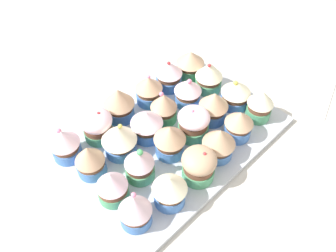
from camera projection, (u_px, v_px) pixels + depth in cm
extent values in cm
cube|color=beige|center=(168.00, 144.00, 77.42)|extent=(180.00, 180.00, 3.00)
cube|color=silver|center=(168.00, 137.00, 75.82)|extent=(44.61, 31.17, 1.20)
cylinder|color=#4C9E6B|center=(190.00, 71.00, 86.52)|extent=(5.85, 5.85, 2.46)
cylinder|color=brown|center=(190.00, 65.00, 85.14)|extent=(5.37, 5.37, 1.18)
cone|color=tan|center=(191.00, 57.00, 83.52)|extent=(6.49, 6.49, 3.06)
cylinder|color=#477AC6|center=(169.00, 82.00, 83.86)|extent=(5.80, 5.80, 2.58)
cylinder|color=brown|center=(169.00, 76.00, 82.35)|extent=(5.17, 5.17, 1.40)
cone|color=silver|center=(169.00, 68.00, 80.66)|extent=(5.95, 5.95, 3.02)
sphere|color=red|center=(169.00, 63.00, 79.55)|extent=(0.81, 0.81, 0.81)
cylinder|color=#477AC6|center=(149.00, 97.00, 80.76)|extent=(5.62, 5.62, 2.62)
cylinder|color=brown|center=(149.00, 90.00, 79.26)|extent=(5.17, 5.17, 1.32)
cone|color=tan|center=(149.00, 83.00, 77.60)|extent=(5.93, 5.93, 3.05)
sphere|color=pink|center=(149.00, 77.00, 76.75)|extent=(0.86, 0.86, 0.86)
cylinder|color=#477AC6|center=(120.00, 112.00, 77.69)|extent=(5.89, 5.89, 2.76)
cylinder|color=brown|center=(119.00, 106.00, 76.18)|extent=(5.47, 5.47, 1.21)
cone|color=tan|center=(118.00, 97.00, 74.21)|extent=(6.36, 6.36, 3.97)
cylinder|color=#4C9E6B|center=(99.00, 133.00, 74.34)|extent=(5.84, 5.84, 2.33)
cylinder|color=brown|center=(98.00, 127.00, 72.98)|extent=(5.59, 5.59, 1.23)
ellipsoid|color=silver|center=(96.00, 121.00, 71.53)|extent=(6.26, 6.26, 4.29)
sphere|color=red|center=(98.00, 113.00, 70.03)|extent=(0.62, 0.62, 0.62)
cylinder|color=#477AC6|center=(67.00, 152.00, 71.23)|extent=(5.55, 5.55, 2.42)
cylinder|color=brown|center=(65.00, 145.00, 69.73)|extent=(4.90, 4.90, 1.53)
cone|color=silver|center=(63.00, 137.00, 67.92)|extent=(5.88, 5.88, 3.23)
sphere|color=pink|center=(59.00, 131.00, 67.04)|extent=(0.97, 0.97, 0.97)
cylinder|color=#4C9E6B|center=(208.00, 84.00, 83.46)|extent=(5.88, 5.88, 2.45)
cylinder|color=brown|center=(209.00, 78.00, 82.06)|extent=(5.23, 5.23, 1.23)
cone|color=#F4EDC6|center=(210.00, 70.00, 80.19)|extent=(6.07, 6.07, 3.69)
sphere|color=red|center=(209.00, 65.00, 78.52)|extent=(0.80, 0.80, 0.80)
cylinder|color=#477AC6|center=(187.00, 99.00, 80.53)|extent=(5.39, 5.39, 2.31)
cylinder|color=brown|center=(188.00, 93.00, 79.12)|extent=(5.06, 5.06, 1.40)
cone|color=silver|center=(188.00, 86.00, 77.46)|extent=(5.90, 5.90, 2.96)
sphere|color=pink|center=(189.00, 81.00, 76.34)|extent=(1.05, 1.05, 1.05)
cylinder|color=#4C9E6B|center=(164.00, 115.00, 77.43)|extent=(5.42, 5.42, 2.40)
cylinder|color=brown|center=(164.00, 109.00, 76.05)|extent=(4.87, 4.87, 1.21)
cone|color=tan|center=(164.00, 101.00, 74.25)|extent=(5.53, 5.53, 3.54)
sphere|color=pink|center=(161.00, 94.00, 73.23)|extent=(0.96, 0.96, 0.96)
cylinder|color=#477AC6|center=(147.00, 132.00, 74.42)|extent=(5.96, 5.96, 2.49)
cylinder|color=brown|center=(147.00, 125.00, 72.93)|extent=(5.44, 5.44, 1.45)
cone|color=silver|center=(146.00, 118.00, 71.28)|extent=(6.48, 6.48, 2.87)
cylinder|color=#477AC6|center=(121.00, 148.00, 71.88)|extent=(6.15, 6.15, 2.35)
cylinder|color=brown|center=(120.00, 142.00, 70.46)|extent=(5.48, 5.48, 1.38)
cone|color=#F4EDC6|center=(118.00, 133.00, 68.54)|extent=(6.85, 6.85, 3.66)
sphere|color=#EAD64C|center=(120.00, 126.00, 67.46)|extent=(0.83, 0.83, 0.83)
cylinder|color=#477AC6|center=(92.00, 167.00, 68.83)|extent=(5.47, 5.47, 2.44)
cylinder|color=brown|center=(90.00, 162.00, 67.49)|extent=(5.15, 5.15, 1.06)
cone|color=tan|center=(88.00, 154.00, 65.66)|extent=(5.53, 5.53, 3.76)
cylinder|color=#477AC6|center=(234.00, 100.00, 80.33)|extent=(6.15, 6.15, 2.24)
cylinder|color=brown|center=(235.00, 95.00, 78.97)|extent=(5.59, 5.59, 1.35)
cone|color=#F4EDC6|center=(237.00, 87.00, 77.34)|extent=(6.39, 6.39, 2.93)
sphere|color=#EAD64C|center=(236.00, 83.00, 76.28)|extent=(1.01, 1.01, 1.01)
cylinder|color=#477AC6|center=(212.00, 115.00, 77.34)|extent=(5.62, 5.62, 2.63)
cylinder|color=brown|center=(213.00, 108.00, 75.83)|extent=(5.07, 5.07, 1.36)
cone|color=tan|center=(214.00, 100.00, 73.97)|extent=(6.09, 6.09, 3.53)
cylinder|color=#4C9E6B|center=(193.00, 130.00, 74.52)|extent=(6.17, 6.17, 2.75)
cylinder|color=brown|center=(193.00, 123.00, 72.95)|extent=(5.66, 5.66, 1.39)
ellipsoid|color=silver|center=(194.00, 118.00, 71.67)|extent=(6.38, 6.38, 3.28)
sphere|color=pink|center=(192.00, 112.00, 70.65)|extent=(0.86, 0.86, 0.86)
cylinder|color=#477AC6|center=(170.00, 148.00, 71.59)|extent=(5.56, 5.56, 2.65)
cylinder|color=brown|center=(170.00, 142.00, 69.98)|extent=(5.20, 5.20, 1.58)
cone|color=tan|center=(170.00, 133.00, 68.12)|extent=(6.17, 6.17, 3.33)
cylinder|color=#4C9E6B|center=(140.00, 171.00, 68.27)|extent=(5.47, 5.47, 2.40)
cylinder|color=brown|center=(140.00, 165.00, 66.77)|extent=(4.92, 4.92, 1.53)
cone|color=silver|center=(139.00, 157.00, 64.91)|extent=(5.50, 5.50, 3.38)
sphere|color=#4CB266|center=(140.00, 152.00, 63.76)|extent=(1.18, 1.18, 1.18)
cylinder|color=#4C9E6B|center=(114.00, 193.00, 65.37)|extent=(5.52, 5.52, 2.30)
cylinder|color=brown|center=(112.00, 188.00, 63.95)|extent=(5.29, 5.29, 1.42)
cone|color=silver|center=(111.00, 180.00, 62.13)|extent=(5.57, 5.57, 3.39)
cylinder|color=#4C9E6B|center=(258.00, 112.00, 77.79)|extent=(5.20, 5.20, 2.58)
cylinder|color=brown|center=(260.00, 106.00, 76.23)|extent=(4.75, 4.75, 1.53)
cone|color=#F4EDC6|center=(262.00, 97.00, 74.38)|extent=(5.46, 5.46, 3.31)
cylinder|color=#477AC6|center=(237.00, 131.00, 74.36)|extent=(5.38, 5.38, 2.74)
cylinder|color=brown|center=(239.00, 125.00, 72.89)|extent=(4.96, 4.96, 1.12)
cone|color=tan|center=(240.00, 118.00, 71.31)|extent=(5.72, 5.72, 3.03)
cylinder|color=#477AC6|center=(217.00, 151.00, 71.39)|extent=(5.73, 5.73, 2.31)
cylinder|color=brown|center=(218.00, 145.00, 70.03)|extent=(5.37, 5.37, 1.27)
cone|color=tan|center=(220.00, 137.00, 68.11)|extent=(6.36, 6.36, 3.77)
cylinder|color=#4C9E6B|center=(198.00, 172.00, 68.10)|extent=(6.02, 6.02, 2.53)
cylinder|color=brown|center=(199.00, 166.00, 66.64)|extent=(5.58, 5.58, 1.30)
ellipsoid|color=tan|center=(199.00, 160.00, 65.24)|extent=(6.41, 6.41, 4.01)
sphere|color=red|center=(205.00, 154.00, 63.79)|extent=(0.65, 0.65, 0.65)
cylinder|color=#477AC6|center=(170.00, 197.00, 64.68)|extent=(5.58, 5.58, 2.67)
cylinder|color=brown|center=(170.00, 191.00, 63.11)|extent=(5.22, 5.22, 1.46)
cone|color=#F4EDC6|center=(170.00, 184.00, 61.45)|extent=(6.13, 6.13, 2.91)
cylinder|color=#477AC6|center=(136.00, 217.00, 62.32)|extent=(5.46, 5.46, 2.38)
cylinder|color=brown|center=(135.00, 212.00, 60.96)|extent=(5.15, 5.15, 1.19)
cone|color=silver|center=(134.00, 205.00, 59.08)|extent=(5.68, 5.68, 3.76)
sphere|color=pink|center=(134.00, 195.00, 58.26)|extent=(0.88, 0.88, 0.88)
cube|color=white|center=(297.00, 89.00, 85.47)|extent=(17.70, 18.89, 0.60)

